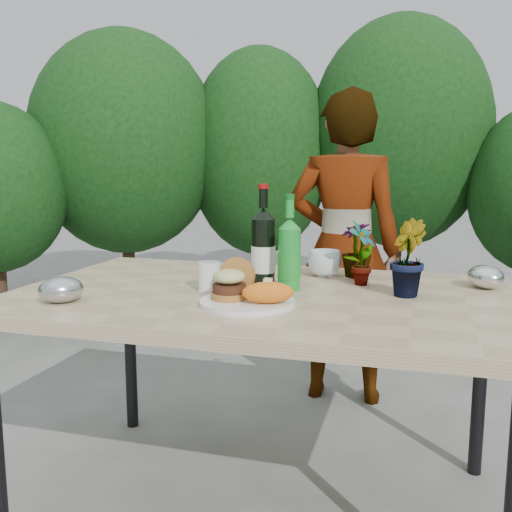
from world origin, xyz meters
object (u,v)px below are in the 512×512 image
(dinner_plate, at_px, (247,302))
(wine_bottle, at_px, (263,248))
(person, at_px, (344,249))
(patio_table, at_px, (263,309))

(dinner_plate, bearing_deg, wine_bottle, 95.89)
(wine_bottle, relative_size, person, 0.23)
(wine_bottle, xyz_separation_m, person, (0.16, 0.91, -0.12))
(person, bearing_deg, patio_table, 79.68)
(patio_table, height_order, wine_bottle, wine_bottle)
(dinner_plate, bearing_deg, person, 83.69)
(patio_table, bearing_deg, wine_bottle, 104.63)
(patio_table, xyz_separation_m, person, (0.13, 1.01, 0.06))
(patio_table, height_order, dinner_plate, dinner_plate)
(patio_table, xyz_separation_m, wine_bottle, (-0.03, 0.10, 0.18))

